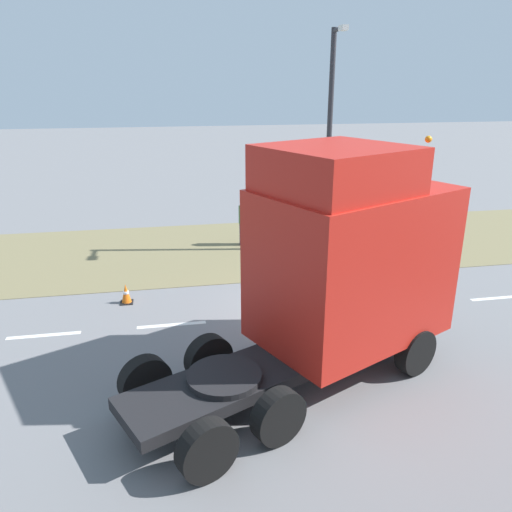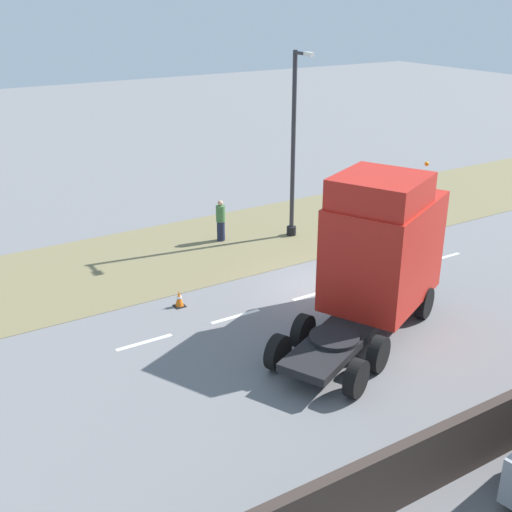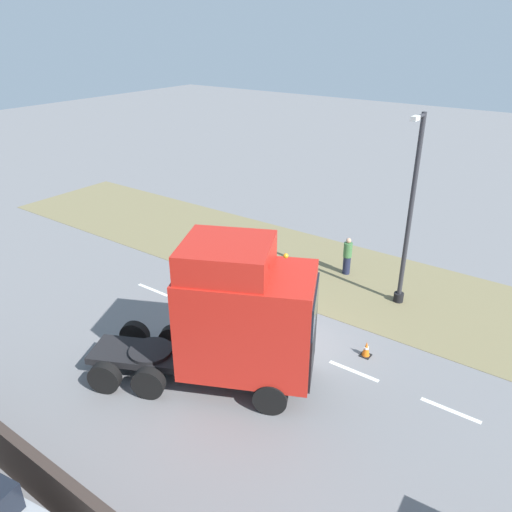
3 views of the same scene
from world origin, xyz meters
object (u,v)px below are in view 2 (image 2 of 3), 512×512
(lamp_post, at_px, (294,157))
(traffic_cone_trailing, at_px, (179,299))
(traffic_cone_lead, at_px, (365,259))
(pedestrian, at_px, (221,221))
(lorry_cab, at_px, (380,251))

(lamp_post, height_order, traffic_cone_trailing, lamp_post)
(lamp_post, bearing_deg, traffic_cone_lead, 6.51)
(pedestrian, bearing_deg, traffic_cone_lead, 32.67)
(lamp_post, relative_size, traffic_cone_trailing, 13.37)
(pedestrian, distance_m, traffic_cone_trailing, 6.34)
(lorry_cab, bearing_deg, traffic_cone_lead, 118.06)
(lamp_post, xyz_separation_m, traffic_cone_trailing, (3.63, -7.13, -3.22))
(pedestrian, bearing_deg, traffic_cone_trailing, -41.66)
(lamp_post, height_order, pedestrian, lamp_post)
(lamp_post, xyz_separation_m, pedestrian, (-1.09, -2.93, -2.62))
(lamp_post, distance_m, traffic_cone_lead, 5.34)
(traffic_cone_lead, relative_size, traffic_cone_trailing, 1.00)
(traffic_cone_lead, height_order, traffic_cone_trailing, same)
(lorry_cab, distance_m, pedestrian, 9.19)
(lorry_cab, distance_m, traffic_cone_lead, 5.09)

